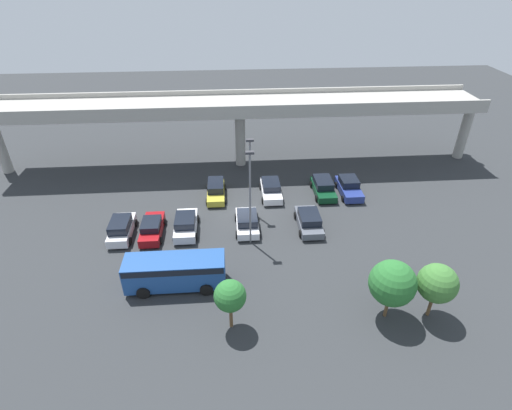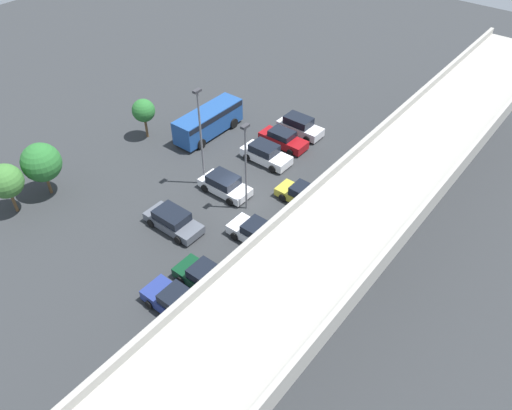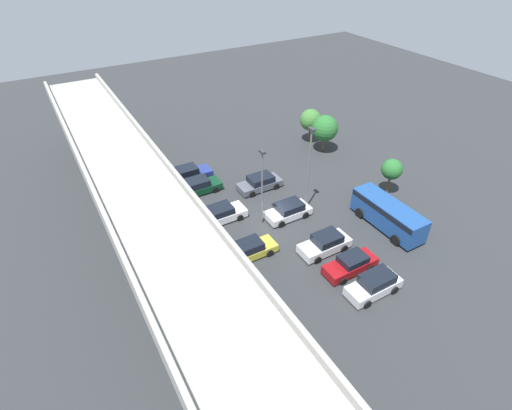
% 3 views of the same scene
% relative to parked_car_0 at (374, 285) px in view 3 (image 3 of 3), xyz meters
% --- Properties ---
extents(ground_plane, '(117.55, 117.55, 0.00)m').
position_rel_parked_car_0_xyz_m(ground_plane, '(11.36, 1.87, -0.83)').
color(ground_plane, '#2D3033').
extents(highway_overpass, '(56.04, 6.19, 8.27)m').
position_rel_parked_car_0_xyz_m(highway_overpass, '(11.36, 13.87, 6.16)').
color(highway_overpass, '#9E9B93').
rests_on(highway_overpass, ground_plane).
extents(parked_car_0, '(2.08, 4.53, 1.74)m').
position_rel_parked_car_0_xyz_m(parked_car_0, '(0.00, 0.00, 0.00)').
color(parked_car_0, silver).
rests_on(parked_car_0, ground_plane).
extents(parked_car_1, '(2.03, 4.69, 1.53)m').
position_rel_parked_car_0_xyz_m(parked_car_1, '(2.72, -0.00, -0.11)').
color(parked_car_1, maroon).
rests_on(parked_car_1, ground_plane).
extents(parked_car_2, '(2.18, 4.68, 1.68)m').
position_rel_parked_car_0_xyz_m(parked_car_2, '(5.75, 0.27, -0.04)').
color(parked_car_2, silver).
rests_on(parked_car_2, ground_plane).
extents(parked_car_3, '(2.04, 4.77, 1.54)m').
position_rel_parked_car_0_xyz_m(parked_car_3, '(8.44, 6.43, -0.09)').
color(parked_car_3, gold).
rests_on(parked_car_3, ground_plane).
extents(parked_car_4, '(2.24, 4.48, 1.58)m').
position_rel_parked_car_0_xyz_m(parked_car_4, '(11.40, 0.31, -0.07)').
color(parked_car_4, silver).
rests_on(parked_car_4, ground_plane).
extents(parked_car_5, '(2.22, 4.76, 1.55)m').
position_rel_parked_car_0_xyz_m(parked_car_5, '(14.25, 6.22, -0.09)').
color(parked_car_5, silver).
rests_on(parked_car_5, ground_plane).
extents(parked_car_6, '(2.26, 4.81, 1.53)m').
position_rel_parked_car_0_xyz_m(parked_car_6, '(17.17, 0.12, -0.10)').
color(parked_car_6, '#515660').
rests_on(parked_car_6, ground_plane).
extents(parked_car_7, '(2.22, 4.84, 1.58)m').
position_rel_parked_car_0_xyz_m(parked_car_7, '(19.86, 6.22, -0.08)').
color(parked_car_7, '#0C381E').
rests_on(parked_car_7, ground_plane).
extents(parked_car_8, '(2.23, 4.73, 1.67)m').
position_rel_parked_car_0_xyz_m(parked_car_8, '(22.59, 6.00, -0.07)').
color(parked_car_8, navy).
rests_on(parked_car_8, ground_plane).
extents(shuttle_bus, '(7.55, 2.63, 2.56)m').
position_rel_parked_car_0_xyz_m(shuttle_bus, '(5.55, -6.85, 0.71)').
color(shuttle_bus, '#1E478C').
rests_on(shuttle_bus, ground_plane).
extents(lamp_post_near_aisle, '(0.70, 0.35, 7.80)m').
position_rel_parked_car_0_xyz_m(lamp_post_near_aisle, '(11.88, 3.06, 3.76)').
color(lamp_post_near_aisle, slate).
rests_on(lamp_post_near_aisle, ground_plane).
extents(lamp_post_mid_lot, '(0.70, 0.35, 8.85)m').
position_rel_parked_car_0_xyz_m(lamp_post_mid_lot, '(11.58, -1.83, 4.30)').
color(lamp_post_mid_lot, slate).
rests_on(lamp_post_mid_lot, ground_plane).
extents(tree_front_left, '(2.17, 2.17, 3.97)m').
position_rel_parked_car_0_xyz_m(tree_front_left, '(9.67, -11.18, 2.03)').
color(tree_front_left, brown).
rests_on(tree_front_left, ground_plane).
extents(tree_front_centre, '(3.19, 3.19, 4.71)m').
position_rel_parked_car_0_xyz_m(tree_front_centre, '(20.58, -11.04, 2.28)').
color(tree_front_centre, brown).
rests_on(tree_front_centre, ground_plane).
extents(tree_front_right, '(2.73, 2.73, 4.38)m').
position_rel_parked_car_0_xyz_m(tree_front_right, '(23.65, -11.18, 2.18)').
color(tree_front_right, brown).
rests_on(tree_front_right, ground_plane).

